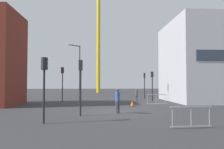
{
  "coord_description": "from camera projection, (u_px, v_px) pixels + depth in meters",
  "views": [
    {
      "loc": [
        -1.32,
        -17.86,
        2.19
      ],
      "look_at": [
        0.0,
        5.7,
        3.12
      ],
      "focal_mm": 36.85,
      "sensor_mm": 36.0,
      "label": 1
    }
  ],
  "objects": [
    {
      "name": "traffic_light_near",
      "position": [
        144.0,
        81.0,
        34.05
      ],
      "size": [
        0.31,
        0.39,
        3.77
      ],
      "color": "black",
      "rests_on": "ground"
    },
    {
      "name": "traffic_cone_striped",
      "position": [
        117.0,
        103.0,
        23.38
      ],
      "size": [
        0.53,
        0.53,
        0.54
      ],
      "color": "black",
      "rests_on": "ground"
    },
    {
      "name": "ground",
      "position": [
        116.0,
        112.0,
        17.8
      ],
      "size": [
        160.0,
        160.0,
        0.0
      ],
      "primitive_type": "plane",
      "color": "#333335"
    },
    {
      "name": "traffic_light_verge",
      "position": [
        81.0,
        78.0,
        15.66
      ],
      "size": [
        0.26,
        0.38,
        3.8
      ],
      "color": "#232326",
      "rests_on": "ground"
    },
    {
      "name": "traffic_light_far",
      "position": [
        62.0,
        79.0,
        27.29
      ],
      "size": [
        0.39,
        0.3,
        4.13
      ],
      "color": "#2D2D30",
      "rests_on": "ground"
    },
    {
      "name": "safety_barrier_rear",
      "position": [
        156.0,
        99.0,
        23.69
      ],
      "size": [
        2.04,
        0.19,
        1.08
      ],
      "color": "#9EA0A5",
      "rests_on": "ground"
    },
    {
      "name": "traffic_light_island",
      "position": [
        44.0,
        79.0,
        12.68
      ],
      "size": [
        0.37,
        0.37,
        3.65
      ],
      "color": "#232326",
      "rests_on": "ground"
    },
    {
      "name": "office_block",
      "position": [
        220.0,
        62.0,
        28.73
      ],
      "size": [
        12.91,
        10.84,
        9.8
      ],
      "color": "#B7B7BC",
      "rests_on": "ground"
    },
    {
      "name": "traffic_light_crosswalk",
      "position": [
        152.0,
        81.0,
        28.47
      ],
      "size": [
        0.39,
        0.33,
        3.67
      ],
      "color": "black",
      "rests_on": "ground"
    },
    {
      "name": "pedestrian_waiting",
      "position": [
        118.0,
        99.0,
        17.09
      ],
      "size": [
        0.34,
        0.34,
        1.83
      ],
      "color": "#4C4C51",
      "rests_on": "ground"
    },
    {
      "name": "construction_crane",
      "position": [
        99.0,
        26.0,
        55.33
      ],
      "size": [
        11.84,
        9.4,
        25.25
      ],
      "color": "yellow",
      "rests_on": "ground"
    },
    {
      "name": "traffic_cone_orange",
      "position": [
        132.0,
        104.0,
        22.33
      ],
      "size": [
        0.53,
        0.53,
        0.53
      ],
      "color": "black",
      "rests_on": "ground"
    },
    {
      "name": "safety_barrier_left_run",
      "position": [
        191.0,
        117.0,
        11.21
      ],
      "size": [
        2.11,
        0.19,
        1.08
      ],
      "color": "#9EA0A5",
      "rests_on": "ground"
    },
    {
      "name": "streetlamp_tall",
      "position": [
        78.0,
        67.0,
        29.85
      ],
      "size": [
        1.61,
        1.62,
        7.18
      ],
      "color": "#2D2D30",
      "rests_on": "ground"
    },
    {
      "name": "pedestrian_walking",
      "position": [
        137.0,
        94.0,
        26.68
      ],
      "size": [
        0.34,
        0.34,
        1.63
      ],
      "color": "#4C4C51",
      "rests_on": "ground"
    }
  ]
}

